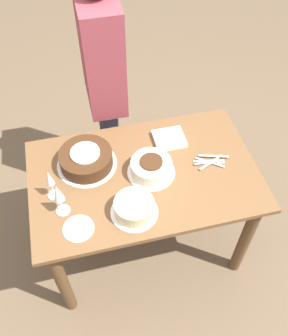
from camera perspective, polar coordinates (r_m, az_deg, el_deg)
name	(u,v)px	position (r m, az deg, el deg)	size (l,w,h in m)	color
ground_plane	(144,242)	(2.70, 0.00, -11.20)	(12.00, 12.00, 0.00)	brown
dining_table	(144,189)	(2.16, 0.00, -3.27)	(1.25, 0.79, 0.78)	brown
cake_center_white	(151,167)	(2.01, 1.07, 0.18)	(0.26, 0.26, 0.10)	white
cake_front_chocolate	(86,159)	(2.07, -8.82, 1.36)	(0.33, 0.33, 0.10)	white
cake_back_decorated	(134,208)	(1.86, -1.51, -6.07)	(0.24, 0.24, 0.09)	white
wine_glass_near	(50,180)	(1.91, -14.14, -1.81)	(0.07, 0.07, 0.20)	silver
wine_glass_far	(58,194)	(1.83, -12.94, -3.93)	(0.07, 0.07, 0.21)	silver
dessert_plate_right	(78,228)	(1.87, -9.96, -9.07)	(0.15, 0.15, 0.01)	white
fork_pile	(210,161)	(2.12, 10.07, 1.05)	(0.21, 0.12, 0.02)	silver
napkin_stack	(169,139)	(2.20, 3.86, 4.45)	(0.18, 0.16, 0.03)	silver
person_cutting	(103,74)	(2.34, -6.22, 14.10)	(0.22, 0.40, 1.64)	#2D334C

